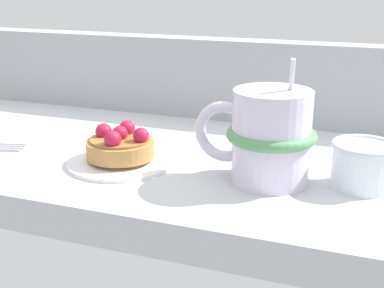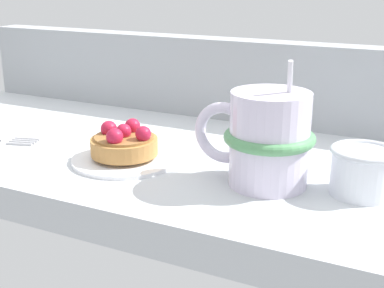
# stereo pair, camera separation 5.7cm
# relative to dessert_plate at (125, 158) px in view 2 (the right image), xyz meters

# --- Properties ---
(ground_plane) EXTENTS (0.86, 0.38, 0.04)m
(ground_plane) POSITION_rel_dessert_plate_xyz_m (0.03, 0.07, -0.02)
(ground_plane) COLOR silver
(window_rail_back) EXTENTS (0.85, 0.04, 0.12)m
(window_rail_back) POSITION_rel_dessert_plate_xyz_m (0.03, 0.23, 0.05)
(window_rail_back) COLOR #9EA3A8
(window_rail_back) RESTS_ON ground_plane
(dessert_plate) EXTENTS (0.12, 0.12, 0.01)m
(dessert_plate) POSITION_rel_dessert_plate_xyz_m (0.00, 0.00, 0.00)
(dessert_plate) COLOR white
(dessert_plate) RESTS_ON ground_plane
(raspberry_tart) EXTENTS (0.08, 0.08, 0.04)m
(raspberry_tart) POSITION_rel_dessert_plate_xyz_m (-0.00, -0.00, 0.02)
(raspberry_tart) COLOR #B77F42
(raspberry_tart) RESTS_ON dessert_plate
(coffee_mug) EXTENTS (0.13, 0.09, 0.13)m
(coffee_mug) POSITION_rel_dessert_plate_xyz_m (0.17, 0.01, 0.05)
(coffee_mug) COLOR silver
(coffee_mug) RESTS_ON ground_plane
(sugar_bowl) EXTENTS (0.07, 0.07, 0.05)m
(sugar_bowl) POSITION_rel_dessert_plate_xyz_m (0.26, 0.02, 0.02)
(sugar_bowl) COLOR silver
(sugar_bowl) RESTS_ON ground_plane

